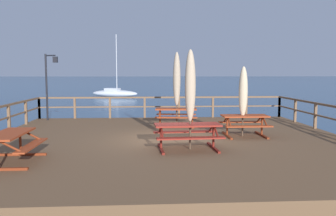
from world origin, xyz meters
name	(u,v)px	position (x,y,z in m)	size (l,w,h in m)	color
ground_plane	(170,160)	(0.00, 0.00, 0.00)	(600.00, 600.00, 0.00)	navy
wooden_deck	(170,149)	(0.00, 0.00, 0.36)	(12.60, 12.04, 0.72)	brown
railing_waterside_far	(162,103)	(0.00, 5.87, 1.46)	(12.40, 0.10, 1.09)	brown
picnic_table_mid_right	(245,121)	(2.76, 0.46, 1.27)	(1.64, 1.40, 0.78)	#993819
picnic_table_mid_left	(187,131)	(0.43, -1.61, 1.28)	(2.03, 1.50, 0.78)	maroon
picnic_table_back_right	(176,113)	(0.49, 3.06, 1.27)	(1.89, 1.56, 0.78)	#993819
picnic_table_front_left	(9,141)	(-4.31, -2.89, 1.27)	(1.41, 1.88, 0.78)	#993819
patio_umbrella_tall_back_right	(243,92)	(2.69, 0.47, 2.33)	(0.32, 0.32, 2.53)	#4C3828
patio_umbrella_tall_front	(190,86)	(0.50, -1.61, 2.62)	(0.32, 0.32, 2.99)	#4C3828
patio_umbrella_tall_back_left	(177,79)	(0.51, 2.99, 2.74)	(0.32, 0.32, 3.18)	#4C3828
lamp_post_hooked	(50,77)	(-5.42, 5.24, 2.83)	(0.65, 0.36, 3.20)	black
sailboat_distant	(115,93)	(-4.72, 32.08, 0.51)	(6.22, 3.56, 7.72)	silver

